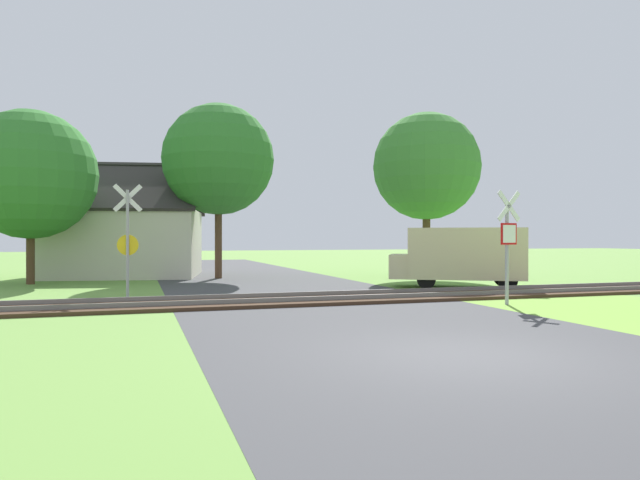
{
  "coord_description": "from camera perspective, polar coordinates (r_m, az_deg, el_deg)",
  "views": [
    {
      "loc": [
        -4.97,
        -7.78,
        1.84
      ],
      "look_at": [
        0.5,
        9.19,
        1.8
      ],
      "focal_mm": 32.0,
      "sensor_mm": 36.0,
      "label": 1
    }
  ],
  "objects": [
    {
      "name": "tree_center",
      "position": [
        27.06,
        -10.13,
        7.91
      ],
      "size": [
        5.14,
        5.14,
        8.09
      ],
      "color": "#513823",
      "rests_on": "ground"
    },
    {
      "name": "stop_sign_near",
      "position": [
        16.67,
        18.26,
        0.06
      ],
      "size": [
        0.86,
        0.22,
        3.19
      ],
      "rotation": [
        0.0,
        0.0,
        3.35
      ],
      "color": "#9E9EA5",
      "rests_on": "ground"
    },
    {
      "name": "rail_track",
      "position": [
        16.83,
        -0.58,
        -5.95
      ],
      "size": [
        60.0,
        2.6,
        0.22
      ],
      "color": "#422D1E",
      "rests_on": "ground"
    },
    {
      "name": "mail_truck",
      "position": [
        22.04,
        13.89,
        -1.44
      ],
      "size": [
        5.18,
        4.03,
        2.24
      ],
      "rotation": [
        0.0,
        0.0,
        1.06
      ],
      "color": "beige",
      "rests_on": "ground"
    },
    {
      "name": "tree_right",
      "position": [
        27.84,
        10.6,
        7.23
      ],
      "size": [
        5.1,
        5.1,
        7.84
      ],
      "color": "#513823",
      "rests_on": "ground"
    },
    {
      "name": "road_asphalt",
      "position": [
        11.13,
        9.07,
        -9.39
      ],
      "size": [
        8.2,
        80.0,
        0.01
      ],
      "primitive_type": "cube",
      "color": "#424244",
      "rests_on": "ground"
    },
    {
      "name": "ground_plane",
      "position": [
        9.42,
        14.69,
        -11.16
      ],
      "size": [
        160.0,
        160.0,
        0.0
      ],
      "primitive_type": "plane",
      "color": "#6B9942"
    },
    {
      "name": "crossing_sign_far",
      "position": [
        18.49,
        -18.68,
        0.42
      ],
      "size": [
        0.88,
        0.16,
        3.53
      ],
      "rotation": [
        0.0,
        0.0,
        -0.09
      ],
      "color": "#9E9EA5",
      "rests_on": "ground"
    },
    {
      "name": "house",
      "position": [
        29.4,
        -18.88,
        0.05
      ],
      "size": [
        8.21,
        7.32,
        5.57
      ],
      "rotation": [
        0.0,
        0.0,
        -0.18
      ],
      "color": "beige",
      "rests_on": "ground"
    },
    {
      "name": "tree_left",
      "position": [
        25.93,
        -26.98,
        5.84
      ],
      "size": [
        5.21,
        5.21,
        7.04
      ],
      "color": "#513823",
      "rests_on": "ground"
    }
  ]
}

